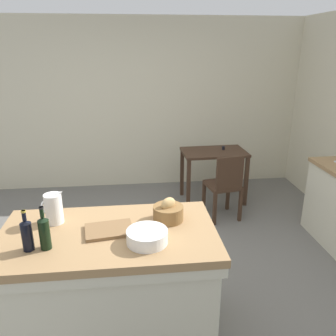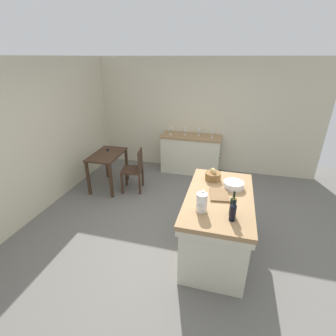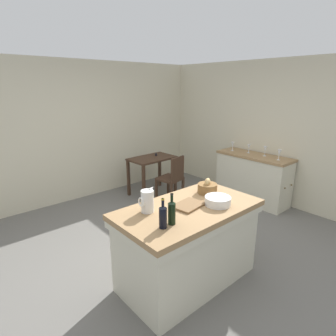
# 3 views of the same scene
# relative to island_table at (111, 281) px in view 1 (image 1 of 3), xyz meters

# --- Properties ---
(ground_plane) EXTENTS (6.76, 6.76, 0.00)m
(ground_plane) POSITION_rel_island_table_xyz_m (0.31, 0.59, -0.49)
(ground_plane) COLOR #66635E
(wall_back) EXTENTS (5.32, 0.12, 2.60)m
(wall_back) POSITION_rel_island_table_xyz_m (0.31, 3.19, 0.81)
(wall_back) COLOR beige
(wall_back) RESTS_ON ground
(island_table) EXTENTS (1.56, 0.87, 0.91)m
(island_table) POSITION_rel_island_table_xyz_m (0.00, 0.00, 0.00)
(island_table) COLOR #99754C
(island_table) RESTS_ON ground
(writing_desk) EXTENTS (0.92, 0.59, 0.81)m
(writing_desk) POSITION_rel_island_table_xyz_m (1.36, 2.37, 0.15)
(writing_desk) COLOR #3D281C
(writing_desk) RESTS_ON ground
(wooden_chair) EXTENTS (0.47, 0.47, 0.90)m
(wooden_chair) POSITION_rel_island_table_xyz_m (1.36, 1.77, -0.00)
(wooden_chair) COLOR #3D281C
(wooden_chair) RESTS_ON ground
(pitcher) EXTENTS (0.17, 0.13, 0.27)m
(pitcher) POSITION_rel_island_table_xyz_m (-0.40, 0.19, 0.54)
(pitcher) COLOR white
(pitcher) RESTS_ON island_table
(wash_bowl) EXTENTS (0.28, 0.28, 0.09)m
(wash_bowl) POSITION_rel_island_table_xyz_m (0.27, -0.17, 0.46)
(wash_bowl) COLOR white
(wash_bowl) RESTS_ON island_table
(bread_basket) EXTENTS (0.23, 0.23, 0.19)m
(bread_basket) POSITION_rel_island_table_xyz_m (0.45, 0.13, 0.49)
(bread_basket) COLOR brown
(bread_basket) RESTS_ON island_table
(cutting_board) EXTENTS (0.37, 0.29, 0.02)m
(cutting_board) POSITION_rel_island_table_xyz_m (0.01, 0.01, 0.43)
(cutting_board) COLOR brown
(cutting_board) RESTS_ON island_table
(wine_bottle_dark) EXTENTS (0.07, 0.07, 0.30)m
(wine_bottle_dark) POSITION_rel_island_table_xyz_m (-0.39, -0.17, 0.54)
(wine_bottle_dark) COLOR black
(wine_bottle_dark) RESTS_ON island_table
(wine_bottle_amber) EXTENTS (0.07, 0.07, 0.28)m
(wine_bottle_amber) POSITION_rel_island_table_xyz_m (-0.50, -0.17, 0.53)
(wine_bottle_amber) COLOR black
(wine_bottle_amber) RESTS_ON island_table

